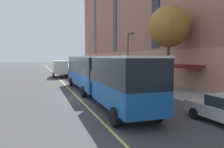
# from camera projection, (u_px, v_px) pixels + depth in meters

# --- Properties ---
(ground_plane) EXTENTS (260.00, 260.00, 0.00)m
(ground_plane) POSITION_uv_depth(u_px,v_px,m) (83.00, 98.00, 18.96)
(ground_plane) COLOR #424244
(sidewalk) EXTENTS (5.09, 160.00, 0.15)m
(sidewalk) POSITION_uv_depth(u_px,v_px,m) (159.00, 87.00, 24.82)
(sidewalk) COLOR gray
(sidewalk) RESTS_ON ground
(city_bus) EXTENTS (2.95, 19.66, 3.60)m
(city_bus) POSITION_uv_depth(u_px,v_px,m) (97.00, 73.00, 19.22)
(city_bus) COLOR #19569E
(city_bus) RESTS_ON ground
(parked_car_green_0) EXTENTS (2.13, 4.78, 1.56)m
(parked_car_green_0) POSITION_uv_depth(u_px,v_px,m) (80.00, 69.00, 48.73)
(parked_car_green_0) COLOR #23603D
(parked_car_green_0) RESTS_ON ground
(parked_car_silver_3) EXTENTS (2.04, 4.46, 1.56)m
(parked_car_silver_3) POSITION_uv_depth(u_px,v_px,m) (95.00, 73.00, 37.73)
(parked_car_silver_3) COLOR #B7B7BC
(parked_car_silver_3) RESTS_ON ground
(parked_car_black_4) EXTENTS (2.04, 4.55, 1.56)m
(parked_car_black_4) POSITION_uv_depth(u_px,v_px,m) (126.00, 81.00, 24.32)
(parked_car_black_4) COLOR black
(parked_car_black_4) RESTS_ON ground
(parked_car_navy_6) EXTENTS (2.10, 4.64, 1.56)m
(parked_car_navy_6) POSITION_uv_depth(u_px,v_px,m) (107.00, 76.00, 31.18)
(parked_car_navy_6) COLOR navy
(parked_car_navy_6) RESTS_ON ground
(box_truck) EXTENTS (2.52, 6.46, 2.85)m
(box_truck) POSITION_uv_depth(u_px,v_px,m) (60.00, 68.00, 37.68)
(box_truck) COLOR silver
(box_truck) RESTS_ON ground
(street_tree_mid_block) EXTENTS (4.34, 4.34, 8.73)m
(street_tree_mid_block) POSITION_uv_depth(u_px,v_px,m) (169.00, 26.00, 22.76)
(street_tree_mid_block) COLOR brown
(street_tree_mid_block) RESTS_ON sidewalk
(street_lamp) EXTENTS (0.36, 1.48, 6.40)m
(street_lamp) POSITION_uv_depth(u_px,v_px,m) (129.00, 52.00, 27.78)
(street_lamp) COLOR #2D2D30
(street_lamp) RESTS_ON sidewalk
(lane_centerline) EXTENTS (0.16, 140.00, 0.01)m
(lane_centerline) POSITION_uv_depth(u_px,v_px,m) (73.00, 92.00, 21.65)
(lane_centerline) COLOR #E0D66B
(lane_centerline) RESTS_ON ground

